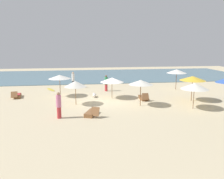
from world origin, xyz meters
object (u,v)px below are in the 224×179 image
Objects in this scene: lounger_2 at (17,96)px; dog at (94,95)px; lounger_0 at (144,98)px; umbrella_3 at (60,77)px; umbrella_5 at (177,71)px; umbrella_7 at (193,78)px; umbrella_2 at (112,80)px; umbrella_1 at (75,84)px; lounger_1 at (92,113)px; person_0 at (59,105)px; person_1 at (73,80)px; surfboard at (51,90)px; umbrella_6 at (194,86)px; person_2 at (106,83)px; umbrella_4 at (141,82)px.

lounger_2 is 2.09× the size of dog.
umbrella_3 is at bearing 162.76° from lounger_0.
umbrella_5 is 2.68× the size of dog.
umbrella_7 is at bearing -98.28° from umbrella_5.
umbrella_3 reaches higher than dog.
umbrella_2 is 2.58× the size of dog.
umbrella_7 reaches higher than umbrella_1.
dog is (-4.43, 1.60, 0.03)m from lounger_0.
lounger_1 is at bearing -70.01° from umbrella_1.
umbrella_3 reaches higher than umbrella_2.
person_0 is 0.98× the size of person_1.
umbrella_3 is at bearing 94.04° from person_0.
lounger_2 is at bearing 148.74° from umbrella_1.
person_1 is at bearing 133.99° from lounger_0.
umbrella_5 is at bearing -6.83° from surfboard.
umbrella_2 is 5.72m from lounger_1.
person_1 is 2.81m from surfboard.
umbrella_3 reaches higher than lounger_2.
lounger_1 is 9.45m from lounger_2.
umbrella_6 reaches higher than lounger_0.
umbrella_2 is 1.29× the size of lounger_0.
lounger_1 is (-9.88, -8.29, -1.88)m from umbrella_5.
umbrella_7 is 16.39m from lounger_2.
person_2 is at bearing 142.97° from umbrella_7.
person_2 is at bearing 64.25° from person_0.
lounger_2 is at bearing -140.18° from person_1.
surfboard is (-13.18, 6.87, -2.01)m from umbrella_7.
umbrella_6 reaches higher than umbrella_2.
dog is at bearing 145.82° from umbrella_6.
umbrella_3 is 1.20× the size of lounger_2.
surfboard is at bearing 147.11° from lounger_0.
person_1 is 5.68m from dog.
umbrella_6 is (3.90, -1.46, -0.15)m from umbrella_4.
umbrella_6 reaches higher than surfboard.
umbrella_4 is 10.57m from person_1.
umbrella_5 is 16.85m from lounger_2.
umbrella_4 reaches higher than surfboard.
umbrella_1 is at bearing -171.45° from lounger_0.
umbrella_5 is at bearing 39.99° from lounger_1.
person_0 reaches higher than dog.
person_2 is at bearing 124.42° from lounger_0.
person_0 is (-2.24, -0.34, 0.76)m from lounger_1.
dog is (2.78, 6.05, -0.73)m from person_0.
person_1 is at bearing 122.97° from umbrella_4.
lounger_1 reaches higher than dog.
umbrella_7 is 1.21× the size of person_1.
umbrella_3 reaches higher than umbrella_1.
umbrella_2 is 1.26× the size of lounger_1.
umbrella_3 is 8.25m from lounger_0.
umbrella_4 reaches higher than umbrella_1.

